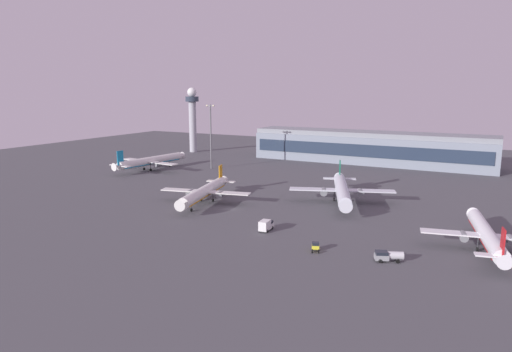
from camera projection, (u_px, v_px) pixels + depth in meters
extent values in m
plane|color=#4C4C51|center=(231.00, 209.00, 148.65)|extent=(416.00, 416.00, 0.00)
cube|color=gray|center=(369.00, 150.00, 239.96)|extent=(122.21, 22.00, 14.00)
cube|color=#263347|center=(364.00, 151.00, 230.12)|extent=(117.32, 0.40, 6.16)
cube|color=gray|center=(370.00, 134.00, 238.43)|extent=(122.21, 19.80, 2.40)
cylinder|color=#A8A8B2|center=(193.00, 127.00, 280.87)|extent=(4.40, 4.40, 30.68)
cylinder|color=#2D3847|center=(192.00, 99.00, 277.73)|extent=(8.00, 8.00, 3.00)
sphere|color=silver|center=(192.00, 92.00, 276.98)|extent=(5.60, 5.60, 5.60)
cylinder|color=white|center=(486.00, 234.00, 110.83)|extent=(10.43, 33.86, 3.57)
cone|color=white|center=(474.00, 214.00, 127.86)|extent=(3.78, 2.90, 3.39)
cone|color=white|center=(504.00, 260.00, 93.62)|extent=(3.69, 3.24, 3.22)
cube|color=white|center=(487.00, 236.00, 109.98)|extent=(30.22, 9.85, 0.33)
cube|color=white|center=(502.00, 256.00, 95.27)|extent=(10.59, 4.33, 0.33)
cube|color=red|center=(503.00, 243.00, 95.01)|extent=(0.89, 3.00, 6.11)
cylinder|color=slate|center=(463.00, 236.00, 111.52)|extent=(2.72, 3.74, 2.07)
cylinder|color=slate|center=(511.00, 240.00, 108.68)|extent=(2.72, 3.74, 2.07)
cube|color=red|center=(486.00, 238.00, 111.01)|extent=(9.53, 31.14, 0.34)
cylinder|color=#333338|center=(478.00, 228.00, 121.36)|extent=(0.26, 0.26, 3.34)
cylinder|color=black|center=(477.00, 234.00, 121.67)|extent=(0.58, 1.09, 1.03)
cylinder|color=#333338|center=(478.00, 243.00, 109.49)|extent=(0.26, 0.26, 3.34)
cylinder|color=black|center=(477.00, 249.00, 109.80)|extent=(0.58, 1.09, 1.03)
cylinder|color=#333338|center=(497.00, 244.00, 108.36)|extent=(0.26, 0.26, 3.34)
cylinder|color=black|center=(496.00, 251.00, 108.67)|extent=(0.58, 1.09, 1.03)
cylinder|color=silver|center=(204.00, 192.00, 155.50)|extent=(11.61, 35.28, 3.73)
cone|color=silver|center=(181.00, 205.00, 137.61)|extent=(3.98, 3.10, 3.54)
cone|color=silver|center=(223.00, 181.00, 173.57)|extent=(3.89, 3.44, 3.36)
cube|color=silver|center=(205.00, 192.00, 156.47)|extent=(31.50, 10.92, 0.34)
cube|color=silver|center=(221.00, 181.00, 171.77)|extent=(11.05, 4.73, 0.34)
cube|color=orange|center=(221.00, 174.00, 170.93)|extent=(1.00, 3.13, 6.38)
cylinder|color=slate|center=(220.00, 194.00, 155.22)|extent=(2.90, 3.93, 2.16)
cylinder|color=slate|center=(191.00, 193.00, 157.97)|extent=(2.90, 3.93, 2.16)
cube|color=orange|center=(204.00, 195.00, 155.69)|extent=(10.61, 32.44, 0.35)
cylinder|color=#333338|center=(191.00, 205.00, 145.09)|extent=(0.27, 0.27, 3.49)
cylinder|color=black|center=(191.00, 210.00, 145.41)|extent=(0.63, 1.14, 1.08)
cylinder|color=#333338|center=(213.00, 195.00, 157.60)|extent=(0.27, 0.27, 3.49)
cylinder|color=black|center=(213.00, 200.00, 157.93)|extent=(0.63, 1.14, 1.08)
cylinder|color=#333338|center=(201.00, 195.00, 158.70)|extent=(0.27, 0.27, 3.49)
cylinder|color=black|center=(201.00, 200.00, 159.03)|extent=(0.63, 1.14, 1.08)
cylinder|color=silver|center=(342.00, 190.00, 155.42)|extent=(17.86, 38.84, 4.21)
cone|color=silver|center=(346.00, 206.00, 134.71)|extent=(4.67, 3.89, 4.00)
cone|color=silver|center=(339.00, 178.00, 176.34)|extent=(4.63, 4.23, 3.79)
cube|color=silver|center=(342.00, 190.00, 156.54)|extent=(34.76, 16.52, 0.39)
cube|color=silver|center=(339.00, 179.00, 174.25)|extent=(12.35, 6.74, 0.39)
cube|color=#146B4C|center=(340.00, 170.00, 173.30)|extent=(1.55, 3.44, 7.20)
cylinder|color=slate|center=(360.00, 193.00, 155.89)|extent=(3.68, 4.59, 2.44)
cylinder|color=slate|center=(324.00, 192.00, 157.47)|extent=(3.68, 4.59, 2.44)
cube|color=#146B4C|center=(342.00, 193.00, 155.63)|extent=(16.35, 35.70, 0.40)
cylinder|color=#333338|center=(344.00, 205.00, 143.36)|extent=(0.31, 0.31, 3.93)
cylinder|color=black|center=(344.00, 211.00, 143.72)|extent=(0.84, 1.30, 1.22)
cylinder|color=#333338|center=(349.00, 194.00, 158.16)|extent=(0.31, 0.31, 3.93)
cylinder|color=black|center=(348.00, 200.00, 158.53)|extent=(0.84, 1.30, 1.22)
cylinder|color=#333338|center=(334.00, 194.00, 158.80)|extent=(0.31, 0.31, 3.93)
cylinder|color=black|center=(334.00, 199.00, 159.16)|extent=(0.84, 1.30, 1.22)
cylinder|color=silver|center=(151.00, 161.00, 219.99)|extent=(8.18, 38.18, 4.01)
cone|color=silver|center=(181.00, 156.00, 236.40)|extent=(4.06, 2.94, 3.81)
cone|color=silver|center=(116.00, 167.00, 203.40)|extent=(3.91, 3.33, 3.61)
cube|color=silver|center=(149.00, 162.00, 219.17)|extent=(34.01, 7.92, 0.37)
cube|color=silver|center=(120.00, 166.00, 204.98)|extent=(11.81, 3.80, 0.37)
cube|color=#1984B2|center=(120.00, 158.00, 204.64)|extent=(0.69, 3.39, 6.86)
cylinder|color=slate|center=(141.00, 162.00, 222.53)|extent=(2.73, 4.03, 2.32)
cylinder|color=slate|center=(158.00, 164.00, 216.09)|extent=(2.73, 4.03, 2.32)
cube|color=#1984B2|center=(151.00, 163.00, 220.19)|extent=(7.44, 35.11, 0.38)
cylinder|color=#333338|center=(169.00, 161.00, 230.19)|extent=(0.30, 0.30, 3.74)
cylinder|color=black|center=(170.00, 165.00, 230.53)|extent=(0.55, 1.20, 1.16)
cylinder|color=#333338|center=(144.00, 165.00, 219.48)|extent=(0.30, 0.30, 3.74)
cylinder|color=black|center=(144.00, 169.00, 219.83)|extent=(0.55, 1.20, 1.16)
cylinder|color=#333338|center=(151.00, 166.00, 216.91)|extent=(0.30, 0.30, 3.74)
cylinder|color=black|center=(151.00, 170.00, 217.26)|extent=(0.55, 1.20, 1.16)
cube|color=gray|center=(381.00, 257.00, 103.45)|extent=(3.71, 3.40, 1.20)
cube|color=#1E232D|center=(382.00, 253.00, 103.27)|extent=(3.30, 3.08, 0.70)
cylinder|color=silver|center=(394.00, 255.00, 103.17)|extent=(4.57, 3.34, 1.80)
cylinder|color=black|center=(380.00, 261.00, 102.56)|extent=(0.94, 0.64, 0.90)
cylinder|color=black|center=(379.00, 258.00, 104.62)|extent=(0.94, 0.64, 0.90)
cylinder|color=black|center=(398.00, 261.00, 102.28)|extent=(0.94, 0.64, 0.90)
cylinder|color=black|center=(396.00, 258.00, 104.33)|extent=(0.94, 0.64, 0.90)
cube|color=yellow|center=(316.00, 247.00, 110.34)|extent=(2.25, 2.13, 0.90)
cube|color=#1E232D|center=(316.00, 244.00, 110.20)|extent=(2.04, 1.90, 0.70)
cylinder|color=black|center=(312.00, 248.00, 110.74)|extent=(0.60, 0.95, 0.90)
cylinder|color=black|center=(319.00, 248.00, 110.55)|extent=(0.60, 0.95, 0.90)
cylinder|color=black|center=(312.00, 251.00, 108.75)|extent=(0.60, 0.95, 0.90)
cylinder|color=black|center=(319.00, 251.00, 108.55)|extent=(0.60, 0.95, 0.90)
cube|color=white|center=(268.00, 225.00, 127.23)|extent=(2.60, 2.93, 1.20)
cube|color=#1E232D|center=(268.00, 222.00, 127.05)|extent=(2.39, 2.58, 0.70)
cube|color=white|center=(265.00, 225.00, 124.87)|extent=(2.57, 3.77, 2.60)
cylinder|color=black|center=(265.00, 227.00, 128.10)|extent=(0.37, 0.92, 0.90)
cylinder|color=black|center=(272.00, 228.00, 127.27)|extent=(0.37, 0.92, 0.90)
cylinder|color=black|center=(260.00, 230.00, 124.93)|extent=(0.37, 0.92, 0.90)
cylinder|color=black|center=(267.00, 231.00, 124.11)|extent=(0.37, 0.92, 0.90)
cylinder|color=slate|center=(211.00, 137.00, 220.69)|extent=(0.70, 0.70, 30.95)
cube|color=slate|center=(210.00, 106.00, 217.92)|extent=(4.80, 0.40, 0.40)
sphere|color=#F9EAB2|center=(207.00, 106.00, 218.75)|extent=(0.90, 0.90, 0.90)
sphere|color=#F9EAB2|center=(213.00, 106.00, 217.09)|extent=(0.90, 0.90, 0.90)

